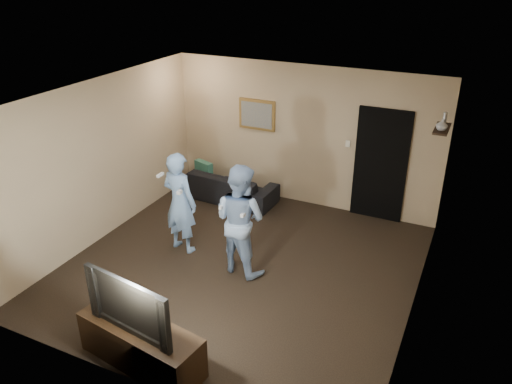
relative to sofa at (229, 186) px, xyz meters
The scene contains 19 objects.
ground 2.38m from the sofa, 57.44° to the right, with size 5.00×5.00×0.00m, color black.
ceiling 3.32m from the sofa, 57.44° to the right, with size 5.00×5.00×0.04m, color silver.
wall_back 1.71m from the sofa, 21.78° to the left, with size 5.00×0.04×2.60m, color tan.
wall_front 4.78m from the sofa, 74.19° to the right, with size 5.00×0.04×2.60m, color tan.
wall_left 2.56m from the sofa, 121.66° to the right, with size 0.04×5.00×2.60m, color tan.
wall_right 4.39m from the sofa, 27.84° to the right, with size 0.04×5.00×2.60m, color tan.
sofa is the anchor object (origin of this frame).
throw_pillow 0.58m from the sofa, behind, with size 0.40×0.13×0.40m, color #1C5445.
painting_frame 1.46m from the sofa, 52.41° to the left, with size 0.72×0.05×0.57m, color olive.
painting_canvas 1.45m from the sofa, 50.81° to the left, with size 0.62×0.01×0.47m, color slate.
doorway 2.86m from the sofa, ahead, with size 0.90×0.06×2.00m, color black.
light_switch 2.41m from the sofa, 12.83° to the left, with size 0.08×0.02×0.12m, color silver.
wall_shelf 4.05m from the sofa, ahead, with size 0.20×0.60×0.03m, color black.
shelf_vase 4.10m from the sofa, ahead, with size 0.16×0.16×0.17m, color #B8B9BE.
shelf_figurine 4.09m from the sofa, ahead, with size 0.06×0.06×0.18m, color #BBBCC0.
tv_console 4.37m from the sofa, 75.03° to the right, with size 1.54×0.49×0.55m, color black.
television 4.41m from the sofa, 75.03° to the right, with size 1.19×0.16×0.69m, color black.
wii_player_left 2.00m from the sofa, 84.53° to the right, with size 0.65×0.53×1.64m.
wii_player_right 2.46m from the sofa, 57.62° to the right, with size 0.93×0.79×1.68m.
Camera 1 is at (2.91, -5.63, 4.26)m, focal length 35.00 mm.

